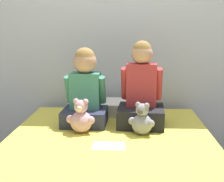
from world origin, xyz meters
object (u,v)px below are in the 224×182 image
object	(u,v)px
child_on_left	(85,91)
child_on_right	(141,93)
bed	(109,180)
pillow_at_headboard	(114,107)
teddy_bear_held_by_left_child	(81,118)
sign_card	(109,146)
teddy_bear_held_by_right_child	(142,121)

from	to	relation	value
child_on_left	child_on_right	xyz separation A→B (m)	(0.44, -0.00, -0.01)
child_on_right	bed	bearing A→B (deg)	-110.34
child_on_right	pillow_at_headboard	world-z (taller)	child_on_right
child_on_right	teddy_bear_held_by_left_child	distance (m)	0.52
bed	child_on_right	bearing A→B (deg)	65.95
teddy_bear_held_by_left_child	pillow_at_headboard	distance (m)	0.58
bed	teddy_bear_held_by_left_child	world-z (taller)	teddy_bear_held_by_left_child
teddy_bear_held_by_left_child	sign_card	world-z (taller)	teddy_bear_held_by_left_child
teddy_bear_held_by_right_child	pillow_at_headboard	world-z (taller)	teddy_bear_held_by_right_child
child_on_left	teddy_bear_held_by_left_child	size ratio (longest dim) A/B	2.39
child_on_left	sign_card	size ratio (longest dim) A/B	2.86
teddy_bear_held_by_left_child	teddy_bear_held_by_right_child	bearing A→B (deg)	5.41
child_on_right	pillow_at_headboard	distance (m)	0.43
child_on_left	teddy_bear_held_by_left_child	world-z (taller)	child_on_left
teddy_bear_held_by_left_child	pillow_at_headboard	bearing A→B (deg)	75.41
pillow_at_headboard	sign_card	size ratio (longest dim) A/B	2.34
sign_card	child_on_right	bearing A→B (deg)	65.25
pillow_at_headboard	sign_card	distance (m)	0.80
teddy_bear_held_by_left_child	teddy_bear_held_by_right_child	size ratio (longest dim) A/B	1.08
pillow_at_headboard	sign_card	bearing A→B (deg)	-90.11
bed	child_on_left	distance (m)	0.73
teddy_bear_held_by_right_child	bed	bearing A→B (deg)	-106.70
child_on_left	child_on_right	distance (m)	0.44
child_on_left	sign_card	xyz separation A→B (m)	(0.21, -0.49, -0.26)
bed	pillow_at_headboard	distance (m)	0.86
pillow_at_headboard	child_on_left	bearing A→B (deg)	-125.37
child_on_right	teddy_bear_held_by_right_child	size ratio (longest dim) A/B	2.80
bed	teddy_bear_held_by_right_child	size ratio (longest dim) A/B	8.53
teddy_bear_held_by_right_child	sign_card	size ratio (longest dim) A/B	1.11
bed	child_on_right	xyz separation A→B (m)	(0.22, 0.50, 0.47)
bed	teddy_bear_held_by_left_child	bearing A→B (deg)	127.95
bed	child_on_left	world-z (taller)	child_on_left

